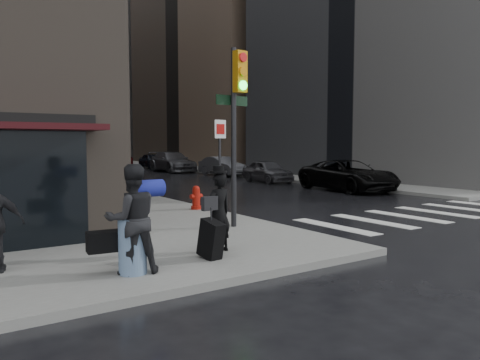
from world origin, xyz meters
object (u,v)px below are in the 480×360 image
object	(u,v)px
fire_hydrant	(196,199)
parked_car_6	(99,156)
parked_car_4	(152,161)
parked_car_1	(267,171)
parked_car_0	(348,175)
parked_car_5	(121,159)
man_overcoat	(217,216)
man_jeans	(131,219)
parked_car_2	(222,166)
traffic_light	(235,112)
parked_car_3	(172,162)

from	to	relation	value
fire_hydrant	parked_car_6	xyz separation A→B (m)	(8.96, 39.22, 0.33)
parked_car_4	parked_car_6	xyz separation A→B (m)	(-1.11, 12.26, 0.14)
parked_car_1	fire_hydrant	bearing A→B (deg)	-132.21
fire_hydrant	parked_car_0	size ratio (longest dim) A/B	0.14
fire_hydrant	parked_car_5	xyz separation A→B (m)	(9.24, 33.09, 0.20)
parked_car_4	parked_car_1	bearing A→B (deg)	-87.39
man_overcoat	man_jeans	xyz separation A→B (m)	(-1.93, -0.46, 0.19)
fire_hydrant	parked_car_5	size ratio (longest dim) A/B	0.19
fire_hydrant	parked_car_2	world-z (taller)	parked_car_2
traffic_light	fire_hydrant	size ratio (longest dim) A/B	5.87
man_overcoat	parked_car_4	size ratio (longest dim) A/B	0.44
parked_car_2	parked_car_5	world-z (taller)	parked_car_5
traffic_light	man_jeans	bearing A→B (deg)	-151.95
parked_car_5	parked_car_1	bearing A→B (deg)	-83.95
fire_hydrant	parked_car_4	bearing A→B (deg)	69.51
man_jeans	parked_car_1	xyz separation A→B (m)	(14.00, 14.66, -0.40)
parked_car_2	parked_car_6	world-z (taller)	parked_car_6
man_overcoat	fire_hydrant	world-z (taller)	man_overcoat
parked_car_5	parked_car_6	xyz separation A→B (m)	(-0.28, 6.13, 0.13)
parked_car_1	parked_car_0	bearing A→B (deg)	-81.76
man_jeans	parked_car_1	bearing A→B (deg)	-126.70
parked_car_0	parked_car_1	bearing A→B (deg)	98.34
traffic_light	parked_car_4	distance (m)	32.37
man_overcoat	parked_car_1	world-z (taller)	man_overcoat
parked_car_2	parked_car_5	bearing A→B (deg)	89.30
man_overcoat	parked_car_5	distance (m)	40.50
man_overcoat	parked_car_0	bearing A→B (deg)	-154.25
parked_car_0	parked_car_1	distance (m)	6.14
parked_car_0	parked_car_1	size ratio (longest dim) A/B	1.38
traffic_light	parked_car_3	xyz separation A→B (m)	(9.91, 24.28, -2.30)
parked_car_4	parked_car_6	world-z (taller)	parked_car_6
traffic_light	parked_car_2	xyz separation A→B (m)	(10.82, 18.15, -2.43)
man_overcoat	parked_car_0	world-z (taller)	man_overcoat
traffic_light	parked_car_1	world-z (taller)	traffic_light
fire_hydrant	parked_car_0	distance (m)	10.03
parked_car_1	parked_car_6	bearing A→B (deg)	96.55
man_jeans	parked_car_2	xyz separation A→B (m)	(14.63, 20.79, -0.39)
man_overcoat	fire_hydrant	size ratio (longest dim) A/B	2.25
parked_car_6	traffic_light	bearing A→B (deg)	-100.77
traffic_light	parked_car_5	xyz separation A→B (m)	(9.97, 36.54, -2.42)
parked_car_6	parked_car_1	bearing A→B (deg)	-87.05
fire_hydrant	parked_car_4	xyz separation A→B (m)	(10.07, 26.95, 0.18)
parked_car_3	parked_car_6	bearing A→B (deg)	92.28
traffic_light	parked_car_0	distance (m)	12.24
man_jeans	parked_car_5	world-z (taller)	man_jeans
parked_car_0	parked_car_5	world-z (taller)	parked_car_0
man_overcoat	parked_car_2	world-z (taller)	man_overcoat
man_jeans	parked_car_5	size ratio (longest dim) A/B	0.43
traffic_light	parked_car_2	size ratio (longest dim) A/B	1.12
parked_car_2	man_overcoat	bearing A→B (deg)	-125.32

